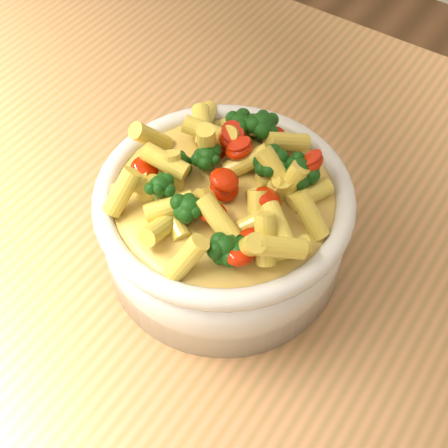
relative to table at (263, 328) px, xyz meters
The scene contains 3 objects.
table is the anchor object (origin of this frame).
serving_bowl 0.16m from the table, behind, with size 0.22×0.22×0.10m.
pasta_salad 0.21m from the table, behind, with size 0.17×0.17×0.04m.
Camera 1 is at (0.14, -0.29, 1.38)m, focal length 50.00 mm.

